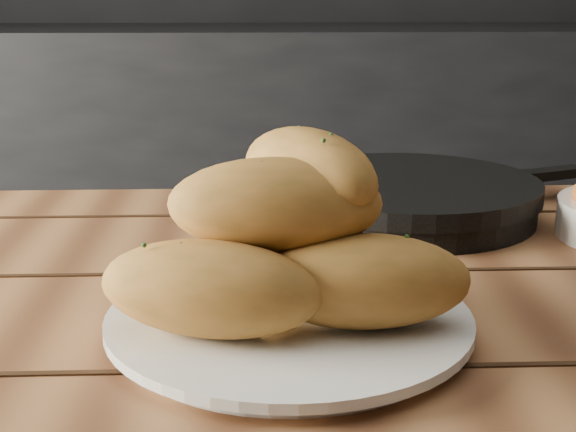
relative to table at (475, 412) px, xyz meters
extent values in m
cube|color=black|center=(-0.01, 1.76, -0.21)|extent=(2.80, 0.60, 0.90)
cube|color=#9C643A|center=(0.00, 0.00, 0.07)|extent=(1.64, 0.87, 0.04)
cylinder|color=white|center=(-0.16, -0.04, 0.10)|extent=(0.26, 0.26, 0.01)
cylinder|color=white|center=(-0.16, -0.04, 0.11)|extent=(0.28, 0.28, 0.01)
ellipsoid|color=#BD7B34|center=(-0.22, -0.08, 0.15)|extent=(0.18, 0.11, 0.07)
ellipsoid|color=#BD7B34|center=(-0.11, -0.07, 0.15)|extent=(0.16, 0.08, 0.07)
ellipsoid|color=#BD7B34|center=(-0.17, 0.02, 0.15)|extent=(0.14, 0.17, 0.07)
ellipsoid|color=#BD7B34|center=(-0.17, -0.04, 0.20)|extent=(0.16, 0.08, 0.07)
ellipsoid|color=#BD7B34|center=(-0.15, -0.01, 0.21)|extent=(0.14, 0.17, 0.07)
cylinder|color=black|center=(-0.01, 0.29, 0.11)|extent=(0.30, 0.30, 0.03)
cylinder|color=black|center=(-0.01, 0.29, 0.13)|extent=(0.31, 0.31, 0.02)
cube|color=black|center=(0.19, 0.37, 0.13)|extent=(0.14, 0.07, 0.01)
camera|label=1|loc=(-0.19, -0.61, 0.35)|focal=50.00mm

